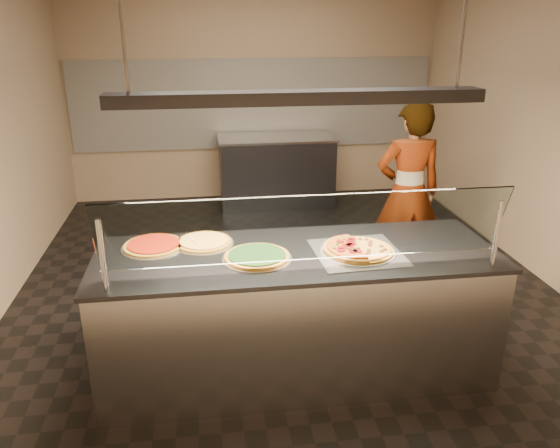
{
  "coord_description": "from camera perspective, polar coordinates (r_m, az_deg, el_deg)",
  "views": [
    {
      "loc": [
        -0.71,
        -4.55,
        2.4
      ],
      "look_at": [
        -0.2,
        -0.94,
        1.02
      ],
      "focal_mm": 35.0,
      "sensor_mm": 36.0,
      "label": 1
    }
  ],
  "objects": [
    {
      "name": "ground",
      "position": [
        5.19,
        0.76,
        -6.92
      ],
      "size": [
        5.0,
        6.0,
        0.02
      ],
      "primitive_type": "cube",
      "color": "black",
      "rests_on": "ground"
    },
    {
      "name": "wall_back",
      "position": [
        7.64,
        -2.74,
        13.93
      ],
      "size": [
        5.0,
        0.02,
        3.0
      ],
      "primitive_type": "cube",
      "color": "#9A7E63",
      "rests_on": "ground"
    },
    {
      "name": "wall_front",
      "position": [
        1.92,
        15.02,
        -7.99
      ],
      "size": [
        5.0,
        0.02,
        3.0
      ],
      "primitive_type": "cube",
      "color": "#9A7E63",
      "rests_on": "ground"
    },
    {
      "name": "tile_band",
      "position": [
        7.64,
        -2.69,
        12.41
      ],
      "size": [
        4.9,
        0.02,
        1.2
      ],
      "primitive_type": "cube",
      "color": "silver",
      "rests_on": "wall_back"
    },
    {
      "name": "serving_counter",
      "position": [
        3.87,
        1.72,
        -9.28
      ],
      "size": [
        2.7,
        0.94,
        0.93
      ],
      "color": "#B7B7BC",
      "rests_on": "ground"
    },
    {
      "name": "sneeze_guard",
      "position": [
        3.23,
        2.89,
        -0.57
      ],
      "size": [
        2.46,
        0.18,
        0.54
      ],
      "color": "#B7B7BC",
      "rests_on": "serving_counter"
    },
    {
      "name": "perforated_tray",
      "position": [
        3.68,
        8.11,
        -2.9
      ],
      "size": [
        0.59,
        0.59,
        0.01
      ],
      "color": "silver",
      "rests_on": "serving_counter"
    },
    {
      "name": "half_pizza_pepperoni",
      "position": [
        3.64,
        6.44,
        -2.6
      ],
      "size": [
        0.26,
        0.48,
        0.05
      ],
      "color": "#8B5B1C",
      "rests_on": "perforated_tray"
    },
    {
      "name": "half_pizza_sausage",
      "position": [
        3.71,
        9.84,
        -2.49
      ],
      "size": [
        0.26,
        0.48,
        0.04
      ],
      "color": "#8B5B1C",
      "rests_on": "perforated_tray"
    },
    {
      "name": "pizza_spinach",
      "position": [
        3.56,
        -2.43,
        -3.38
      ],
      "size": [
        0.46,
        0.46,
        0.03
      ],
      "color": "silver",
      "rests_on": "serving_counter"
    },
    {
      "name": "pizza_cheese",
      "position": [
        3.83,
        -7.96,
        -1.84
      ],
      "size": [
        0.41,
        0.41,
        0.03
      ],
      "color": "silver",
      "rests_on": "serving_counter"
    },
    {
      "name": "pizza_tomato",
      "position": [
        3.83,
        -13.07,
        -2.15
      ],
      "size": [
        0.44,
        0.44,
        0.03
      ],
      "color": "silver",
      "rests_on": "serving_counter"
    },
    {
      "name": "pizza_spatula",
      "position": [
        3.8,
        -8.26,
        -1.78
      ],
      "size": [
        0.26,
        0.2,
        0.02
      ],
      "color": "#B7B7BC",
      "rests_on": "pizza_spinach"
    },
    {
      "name": "prep_table",
      "position": [
        7.42,
        -0.4,
        5.6
      ],
      "size": [
        1.54,
        0.74,
        0.93
      ],
      "color": "#2D2D31",
      "rests_on": "ground"
    },
    {
      "name": "worker",
      "position": [
        5.28,
        13.22,
        3.21
      ],
      "size": [
        0.63,
        0.42,
        1.72
      ],
      "primitive_type": "imported",
      "rotation": [
        0.0,
        0.0,
        3.13
      ],
      "color": "#302F3B",
      "rests_on": "ground"
    },
    {
      "name": "heat_lamp_housing",
      "position": [
        3.38,
        2.0,
        13.08
      ],
      "size": [
        2.3,
        0.18,
        0.08
      ],
      "primitive_type": "cube",
      "color": "#2D2D31",
      "rests_on": "ceiling"
    },
    {
      "name": "lamp_rod_right",
      "position": [
        3.66,
        18.88,
        21.21
      ],
      "size": [
        0.02,
        0.02,
        1.01
      ],
      "primitive_type": "cylinder",
      "color": "#B7B7BC",
      "rests_on": "ceiling"
    }
  ]
}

